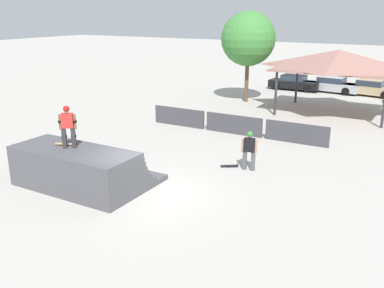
{
  "coord_description": "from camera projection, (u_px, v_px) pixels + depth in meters",
  "views": [
    {
      "loc": [
        8.87,
        -11.69,
        6.5
      ],
      "look_at": [
        -0.14,
        3.9,
        0.86
      ],
      "focal_mm": 40.0,
      "sensor_mm": 36.0,
      "label": 1
    }
  ],
  "objects": [
    {
      "name": "barrier_fence",
      "position": [
        234.0,
        124.0,
        23.43
      ],
      "size": [
        10.33,
        0.12,
        1.05
      ],
      "color": "#3D3D42",
      "rests_on": "ground"
    },
    {
      "name": "quarter_pipe_ramp",
      "position": [
        80.0,
        169.0,
        16.33
      ],
      "size": [
        4.99,
        3.56,
        1.57
      ],
      "color": "#4C4C51",
      "rests_on": "ground"
    },
    {
      "name": "pavilion_shelter",
      "position": [
        338.0,
        60.0,
        27.11
      ],
      "size": [
        7.6,
        5.28,
        4.14
      ],
      "color": "#2D2D33",
      "rests_on": "ground"
    },
    {
      "name": "ground_plane",
      "position": [
        143.0,
        194.0,
        15.83
      ],
      "size": [
        160.0,
        160.0,
        0.0
      ],
      "primitive_type": "plane",
      "color": "#ADA8A0"
    },
    {
      "name": "tree_far_back",
      "position": [
        248.0,
        39.0,
        30.55
      ],
      "size": [
        3.89,
        3.89,
        6.52
      ],
      "color": "brown",
      "rests_on": "ground"
    },
    {
      "name": "parked_car_tan",
      "position": [
        371.0,
        88.0,
        33.94
      ],
      "size": [
        4.39,
        2.34,
        1.27
      ],
      "rotation": [
        0.0,
        0.0,
        -0.15
      ],
      "color": "tan",
      "rests_on": "ground"
    },
    {
      "name": "parked_car_silver",
      "position": [
        332.0,
        85.0,
        35.38
      ],
      "size": [
        4.62,
        2.2,
        1.27
      ],
      "rotation": [
        0.0,
        0.0,
        -0.12
      ],
      "color": "#A8AAAF",
      "rests_on": "ground"
    },
    {
      "name": "bystander_walking",
      "position": [
        249.0,
        147.0,
        17.94
      ],
      "size": [
        0.67,
        0.29,
        1.71
      ],
      "rotation": [
        0.0,
        0.0,
        3.31
      ],
      "color": "#4C4C51",
      "rests_on": "ground"
    },
    {
      "name": "skateboard_on_deck",
      "position": [
        66.0,
        144.0,
        16.33
      ],
      "size": [
        0.8,
        0.51,
        0.09
      ],
      "rotation": [
        0.0,
        0.0,
        0.43
      ],
      "color": "red",
      "rests_on": "quarter_pipe_ramp"
    },
    {
      "name": "skateboard_on_ground",
      "position": [
        230.0,
        166.0,
        18.54
      ],
      "size": [
        0.75,
        0.58,
        0.09
      ],
      "rotation": [
        0.0,
        0.0,
        0.57
      ],
      "color": "blue",
      "rests_on": "ground"
    },
    {
      "name": "skater_on_deck",
      "position": [
        68.0,
        124.0,
        15.76
      ],
      "size": [
        0.65,
        0.52,
        1.62
      ],
      "rotation": [
        0.0,
        0.0,
        0.6
      ],
      "color": "#2D2D33",
      "rests_on": "quarter_pipe_ramp"
    },
    {
      "name": "parked_car_black",
      "position": [
        295.0,
        83.0,
        36.44
      ],
      "size": [
        4.26,
        1.71,
        1.27
      ],
      "rotation": [
        0.0,
        0.0,
        -0.01
      ],
      "color": "black",
      "rests_on": "ground"
    }
  ]
}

